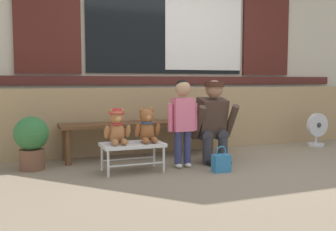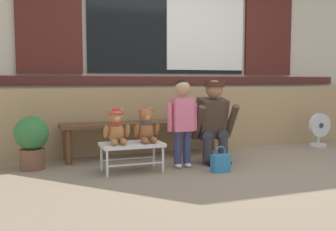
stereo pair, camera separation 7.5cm
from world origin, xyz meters
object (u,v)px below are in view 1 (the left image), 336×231
Objects in this scene: small_display_bench at (132,146)px; handbag_on_ground at (221,163)px; potted_plant at (32,140)px; floor_fan at (317,130)px; wooden_bench_long at (147,127)px; teddy_bear_with_hat at (117,127)px; child_standing at (183,113)px; adult_crouching at (213,121)px; teddy_bear_plain at (147,127)px.

small_display_bench reaches higher than handbag_on_ground.
floor_fan is at bearing 1.20° from potted_plant.
floor_fan reaches higher than small_display_bench.
wooden_bench_long is 0.80m from small_display_bench.
handbag_on_ground is 0.57× the size of floor_fan.
teddy_bear_with_hat is (-0.16, 0.00, 0.21)m from small_display_bench.
teddy_bear_with_hat is at bearing 161.20° from handbag_on_ground.
wooden_bench_long is at bearing 9.49° from potted_plant.
child_standing reaches higher than floor_fan.
small_display_bench is 2.98m from floor_fan.
potted_plant is at bearing -170.51° from wooden_bench_long.
potted_plant is (-1.54, 0.47, -0.27)m from child_standing.
wooden_bench_long is 2.19× the size of child_standing.
child_standing is at bearing -75.01° from wooden_bench_long.
teddy_bear_with_hat is 0.74m from child_standing.
adult_crouching is at bearing -167.31° from floor_fan.
wooden_bench_long is at bearing 176.74° from floor_fan.
floor_fan is (2.77, 0.55, -0.23)m from teddy_bear_plain.
floor_fan is at bearing 12.69° from adult_crouching.
adult_crouching is at bearing 5.58° from teddy_bear_with_hat.
child_standing is 3.52× the size of handbag_on_ground.
teddy_bear_plain is 0.76× the size of floor_fan.
floor_fan is at bearing 10.64° from small_display_bench.
child_standing is at bearing 0.23° from small_display_bench.
teddy_bear_plain reaches higher than handbag_on_ground.
potted_plant reaches higher than wooden_bench_long.
potted_plant reaches higher than floor_fan.
handbag_on_ground is at bearing -26.39° from teddy_bear_plain.
teddy_bear_plain is at bearing 153.61° from handbag_on_ground.
small_display_bench is at bearing -0.77° from teddy_bear_with_hat.
small_display_bench is 0.67× the size of child_standing.
wooden_bench_long is 3.68× the size of potted_plant.
teddy_bear_with_hat and teddy_bear_plain have the same top height.
teddy_bear_with_hat is 1.34× the size of handbag_on_ground.
wooden_bench_long reaches higher than handbag_on_ground.
teddy_bear_with_hat is 0.38× the size of child_standing.
handbag_on_ground is (0.85, -0.34, -0.17)m from small_display_bench.
child_standing is 2.00× the size of floor_fan.
adult_crouching is at bearing 14.75° from child_standing.
adult_crouching is at bearing -43.30° from wooden_bench_long.
teddy_bear_with_hat is 1.16m from adult_crouching.
handbag_on_ground is 0.48× the size of potted_plant.
small_display_bench is at bearing -25.72° from potted_plant.
small_display_bench is 0.66m from child_standing.
small_display_bench is 1.76× the size of teddy_bear_with_hat.
small_display_bench is 1.33× the size of floor_fan.
small_display_bench is at bearing -169.36° from floor_fan.
adult_crouching is at bearing 7.74° from teddy_bear_plain.
wooden_bench_long is 0.89m from teddy_bear_with_hat.
adult_crouching is 3.49× the size of handbag_on_ground.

